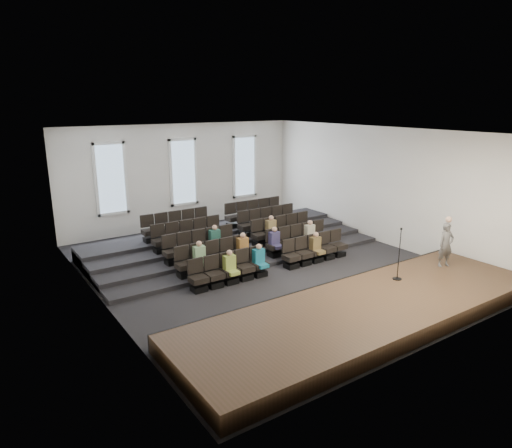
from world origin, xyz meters
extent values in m
plane|color=#232225|center=(0.00, 0.00, 0.00)|extent=(14.00, 14.00, 0.00)
cube|color=white|center=(0.00, 0.00, 5.01)|extent=(12.00, 14.00, 0.02)
cube|color=silver|center=(0.00, 7.02, 2.50)|extent=(12.00, 0.04, 5.00)
cube|color=silver|center=(0.00, -7.02, 2.50)|extent=(12.00, 0.04, 5.00)
cube|color=silver|center=(-6.02, 0.00, 2.50)|extent=(0.04, 14.00, 5.00)
cube|color=silver|center=(6.02, 0.00, 2.50)|extent=(0.04, 14.00, 5.00)
cube|color=#412B1C|center=(0.00, -5.10, 0.25)|extent=(11.80, 3.60, 0.50)
cube|color=black|center=(0.00, -3.33, 0.25)|extent=(11.80, 0.06, 0.52)
cube|color=#232225|center=(0.00, 2.33, 0.07)|extent=(11.80, 4.80, 0.15)
cube|color=#232225|center=(0.00, 2.85, 0.15)|extent=(11.80, 3.75, 0.30)
cube|color=#232225|center=(0.00, 3.38, 0.22)|extent=(11.80, 2.70, 0.45)
cube|color=#232225|center=(0.00, 3.90, 0.30)|extent=(11.80, 1.65, 0.60)
cube|color=black|center=(-3.13, -0.60, 0.10)|extent=(0.47, 0.43, 0.20)
cube|color=black|center=(-3.13, -0.60, 0.41)|extent=(0.55, 0.50, 0.19)
cube|color=black|center=(-3.13, -0.39, 0.82)|extent=(0.55, 0.08, 0.50)
cube|color=black|center=(-2.53, -0.60, 0.10)|extent=(0.47, 0.43, 0.20)
cube|color=black|center=(-2.53, -0.60, 0.41)|extent=(0.55, 0.50, 0.19)
cube|color=black|center=(-2.53, -0.39, 0.82)|extent=(0.55, 0.08, 0.50)
cube|color=black|center=(-1.93, -0.60, 0.10)|extent=(0.47, 0.43, 0.20)
cube|color=black|center=(-1.93, -0.60, 0.41)|extent=(0.55, 0.50, 0.19)
cube|color=black|center=(-1.93, -0.39, 0.82)|extent=(0.55, 0.08, 0.50)
cube|color=black|center=(-1.33, -0.60, 0.10)|extent=(0.47, 0.43, 0.20)
cube|color=black|center=(-1.33, -0.60, 0.41)|extent=(0.55, 0.50, 0.19)
cube|color=black|center=(-1.33, -0.39, 0.82)|extent=(0.55, 0.08, 0.50)
cube|color=black|center=(-0.73, -0.60, 0.10)|extent=(0.47, 0.43, 0.20)
cube|color=black|center=(-0.73, -0.60, 0.41)|extent=(0.55, 0.50, 0.19)
cube|color=black|center=(-0.73, -0.39, 0.82)|extent=(0.55, 0.08, 0.50)
cube|color=black|center=(0.73, -0.60, 0.10)|extent=(0.47, 0.43, 0.20)
cube|color=black|center=(0.73, -0.60, 0.41)|extent=(0.55, 0.50, 0.19)
cube|color=black|center=(0.73, -0.39, 0.82)|extent=(0.55, 0.08, 0.50)
cube|color=black|center=(1.33, -0.60, 0.10)|extent=(0.47, 0.43, 0.20)
cube|color=black|center=(1.33, -0.60, 0.41)|extent=(0.55, 0.50, 0.19)
cube|color=black|center=(1.33, -0.39, 0.82)|extent=(0.55, 0.08, 0.50)
cube|color=black|center=(1.93, -0.60, 0.10)|extent=(0.47, 0.43, 0.20)
cube|color=black|center=(1.93, -0.60, 0.41)|extent=(0.55, 0.50, 0.19)
cube|color=black|center=(1.93, -0.39, 0.82)|extent=(0.55, 0.08, 0.50)
cube|color=black|center=(2.53, -0.60, 0.10)|extent=(0.47, 0.43, 0.20)
cube|color=black|center=(2.53, -0.60, 0.41)|extent=(0.55, 0.50, 0.19)
cube|color=black|center=(2.53, -0.39, 0.82)|extent=(0.55, 0.08, 0.50)
cube|color=black|center=(3.13, -0.60, 0.10)|extent=(0.47, 0.43, 0.20)
cube|color=black|center=(3.13, -0.60, 0.41)|extent=(0.55, 0.50, 0.19)
cube|color=black|center=(3.13, -0.39, 0.82)|extent=(0.55, 0.08, 0.50)
cube|color=black|center=(-3.13, 0.45, 0.25)|extent=(0.47, 0.43, 0.20)
cube|color=black|center=(-3.13, 0.45, 0.56)|extent=(0.55, 0.50, 0.19)
cube|color=black|center=(-3.13, 0.66, 0.97)|extent=(0.55, 0.08, 0.50)
cube|color=black|center=(-2.53, 0.45, 0.25)|extent=(0.47, 0.43, 0.20)
cube|color=black|center=(-2.53, 0.45, 0.56)|extent=(0.55, 0.50, 0.19)
cube|color=black|center=(-2.53, 0.66, 0.97)|extent=(0.55, 0.08, 0.50)
cube|color=black|center=(-1.93, 0.45, 0.25)|extent=(0.47, 0.43, 0.20)
cube|color=black|center=(-1.93, 0.45, 0.56)|extent=(0.55, 0.50, 0.19)
cube|color=black|center=(-1.93, 0.66, 0.97)|extent=(0.55, 0.08, 0.50)
cube|color=black|center=(-1.33, 0.45, 0.25)|extent=(0.47, 0.43, 0.20)
cube|color=black|center=(-1.33, 0.45, 0.56)|extent=(0.55, 0.50, 0.19)
cube|color=black|center=(-1.33, 0.66, 0.97)|extent=(0.55, 0.08, 0.50)
cube|color=black|center=(-0.73, 0.45, 0.25)|extent=(0.47, 0.43, 0.20)
cube|color=black|center=(-0.73, 0.45, 0.56)|extent=(0.55, 0.50, 0.19)
cube|color=black|center=(-0.73, 0.66, 0.97)|extent=(0.55, 0.08, 0.50)
cube|color=black|center=(0.73, 0.45, 0.25)|extent=(0.47, 0.43, 0.20)
cube|color=black|center=(0.73, 0.45, 0.56)|extent=(0.55, 0.50, 0.19)
cube|color=black|center=(0.73, 0.66, 0.97)|extent=(0.55, 0.08, 0.50)
cube|color=black|center=(1.33, 0.45, 0.25)|extent=(0.47, 0.43, 0.20)
cube|color=black|center=(1.33, 0.45, 0.56)|extent=(0.55, 0.50, 0.19)
cube|color=black|center=(1.33, 0.66, 0.97)|extent=(0.55, 0.08, 0.50)
cube|color=black|center=(1.93, 0.45, 0.25)|extent=(0.47, 0.43, 0.20)
cube|color=black|center=(1.93, 0.45, 0.56)|extent=(0.55, 0.50, 0.19)
cube|color=black|center=(1.93, 0.66, 0.97)|extent=(0.55, 0.08, 0.50)
cube|color=black|center=(2.53, 0.45, 0.25)|extent=(0.47, 0.43, 0.20)
cube|color=black|center=(2.53, 0.45, 0.56)|extent=(0.55, 0.50, 0.19)
cube|color=black|center=(2.53, 0.66, 0.97)|extent=(0.55, 0.08, 0.50)
cube|color=black|center=(3.13, 0.45, 0.25)|extent=(0.47, 0.43, 0.20)
cube|color=black|center=(3.13, 0.45, 0.56)|extent=(0.55, 0.50, 0.19)
cube|color=black|center=(3.13, 0.66, 0.97)|extent=(0.55, 0.08, 0.50)
cube|color=black|center=(-3.13, 1.50, 0.40)|extent=(0.47, 0.42, 0.20)
cube|color=black|center=(-3.13, 1.50, 0.71)|extent=(0.55, 0.50, 0.19)
cube|color=black|center=(-3.13, 1.71, 1.12)|extent=(0.55, 0.08, 0.50)
cube|color=black|center=(-2.53, 1.50, 0.40)|extent=(0.47, 0.42, 0.20)
cube|color=black|center=(-2.53, 1.50, 0.71)|extent=(0.55, 0.50, 0.19)
cube|color=black|center=(-2.53, 1.71, 1.12)|extent=(0.55, 0.08, 0.50)
cube|color=black|center=(-1.93, 1.50, 0.40)|extent=(0.47, 0.42, 0.20)
cube|color=black|center=(-1.93, 1.50, 0.71)|extent=(0.55, 0.50, 0.19)
cube|color=black|center=(-1.93, 1.71, 1.12)|extent=(0.55, 0.08, 0.50)
cube|color=black|center=(-1.33, 1.50, 0.40)|extent=(0.47, 0.42, 0.20)
cube|color=black|center=(-1.33, 1.50, 0.71)|extent=(0.55, 0.50, 0.19)
cube|color=black|center=(-1.33, 1.71, 1.12)|extent=(0.55, 0.08, 0.50)
cube|color=black|center=(-0.73, 1.50, 0.40)|extent=(0.47, 0.42, 0.20)
cube|color=black|center=(-0.73, 1.50, 0.71)|extent=(0.55, 0.50, 0.19)
cube|color=black|center=(-0.73, 1.71, 1.12)|extent=(0.55, 0.08, 0.50)
cube|color=black|center=(0.73, 1.50, 0.40)|extent=(0.47, 0.42, 0.20)
cube|color=black|center=(0.73, 1.50, 0.71)|extent=(0.55, 0.50, 0.19)
cube|color=black|center=(0.73, 1.71, 1.12)|extent=(0.55, 0.08, 0.50)
cube|color=black|center=(1.33, 1.50, 0.40)|extent=(0.47, 0.42, 0.20)
cube|color=black|center=(1.33, 1.50, 0.71)|extent=(0.55, 0.50, 0.19)
cube|color=black|center=(1.33, 1.71, 1.12)|extent=(0.55, 0.08, 0.50)
cube|color=black|center=(1.93, 1.50, 0.40)|extent=(0.47, 0.42, 0.20)
cube|color=black|center=(1.93, 1.50, 0.71)|extent=(0.55, 0.50, 0.19)
cube|color=black|center=(1.93, 1.71, 1.12)|extent=(0.55, 0.08, 0.50)
cube|color=black|center=(2.53, 1.50, 0.40)|extent=(0.47, 0.42, 0.20)
cube|color=black|center=(2.53, 1.50, 0.71)|extent=(0.55, 0.50, 0.19)
cube|color=black|center=(2.53, 1.71, 1.12)|extent=(0.55, 0.08, 0.50)
cube|color=black|center=(3.13, 1.50, 0.40)|extent=(0.47, 0.42, 0.20)
cube|color=black|center=(3.13, 1.50, 0.71)|extent=(0.55, 0.50, 0.19)
cube|color=black|center=(3.13, 1.71, 1.12)|extent=(0.55, 0.08, 0.50)
cube|color=black|center=(-3.13, 2.55, 0.55)|extent=(0.47, 0.42, 0.20)
cube|color=black|center=(-3.13, 2.55, 0.86)|extent=(0.55, 0.50, 0.19)
cube|color=black|center=(-3.13, 2.76, 1.27)|extent=(0.55, 0.08, 0.50)
cube|color=black|center=(-2.53, 2.55, 0.55)|extent=(0.47, 0.42, 0.20)
cube|color=black|center=(-2.53, 2.55, 0.86)|extent=(0.55, 0.50, 0.19)
cube|color=black|center=(-2.53, 2.76, 1.27)|extent=(0.55, 0.08, 0.50)
cube|color=black|center=(-1.93, 2.55, 0.55)|extent=(0.47, 0.42, 0.20)
cube|color=black|center=(-1.93, 2.55, 0.86)|extent=(0.55, 0.50, 0.19)
cube|color=black|center=(-1.93, 2.76, 1.27)|extent=(0.55, 0.08, 0.50)
cube|color=black|center=(-1.33, 2.55, 0.55)|extent=(0.47, 0.42, 0.20)
cube|color=black|center=(-1.33, 2.55, 0.86)|extent=(0.55, 0.50, 0.19)
cube|color=black|center=(-1.33, 2.76, 1.27)|extent=(0.55, 0.08, 0.50)
cube|color=black|center=(-0.73, 2.55, 0.55)|extent=(0.47, 0.42, 0.20)
cube|color=black|center=(-0.73, 2.55, 0.86)|extent=(0.55, 0.50, 0.19)
cube|color=black|center=(-0.73, 2.76, 1.27)|extent=(0.55, 0.08, 0.50)
cube|color=black|center=(0.73, 2.55, 0.55)|extent=(0.47, 0.42, 0.20)
cube|color=black|center=(0.73, 2.55, 0.86)|extent=(0.55, 0.50, 0.19)
cube|color=black|center=(0.73, 2.76, 1.27)|extent=(0.55, 0.08, 0.50)
cube|color=black|center=(1.33, 2.55, 0.55)|extent=(0.47, 0.42, 0.20)
cube|color=black|center=(1.33, 2.55, 0.86)|extent=(0.55, 0.50, 0.19)
cube|color=black|center=(1.33, 2.76, 1.27)|extent=(0.55, 0.08, 0.50)
cube|color=black|center=(1.93, 2.55, 0.55)|extent=(0.47, 0.42, 0.20)
cube|color=black|center=(1.93, 2.55, 0.86)|extent=(0.55, 0.50, 0.19)
cube|color=black|center=(1.93, 2.76, 1.27)|extent=(0.55, 0.08, 0.50)
cube|color=black|center=(2.53, 2.55, 0.55)|extent=(0.47, 0.42, 0.20)
cube|color=black|center=(2.53, 2.55, 0.86)|extent=(0.55, 0.50, 0.19)
cube|color=black|center=(2.53, 2.76, 1.27)|extent=(0.55, 0.08, 0.50)
cube|color=black|center=(3.13, 2.55, 0.55)|extent=(0.47, 0.42, 0.20)
cube|color=black|center=(3.13, 2.55, 0.86)|extent=(0.55, 0.50, 0.19)
cube|color=black|center=(3.13, 2.76, 1.27)|extent=(0.55, 0.08, 0.50)
cube|color=black|center=(-3.13, 3.60, 0.70)|extent=(0.47, 0.42, 0.20)
cube|color=black|center=(-3.13, 3.60, 1.01)|extent=(0.55, 0.50, 0.19)
cube|color=black|center=(-3.13, 3.81, 1.42)|extent=(0.55, 0.08, 0.50)
cube|color=black|center=(-2.53, 3.60, 0.70)|extent=(0.47, 0.42, 0.20)
cube|color=black|center=(-2.53, 3.60, 1.01)|extent=(0.55, 0.50, 0.19)
cube|color=black|center=(-2.53, 3.81, 1.42)|extent=(0.55, 0.08, 0.50)
cube|color=black|center=(-1.93, 3.60, 0.70)|extent=(0.47, 0.42, 0.20)
cube|color=black|center=(-1.93, 3.60, 1.01)|extent=(0.55, 0.50, 0.19)
cube|color=black|center=(-1.93, 3.81, 1.42)|extent=(0.55, 0.08, 0.50)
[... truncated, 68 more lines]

